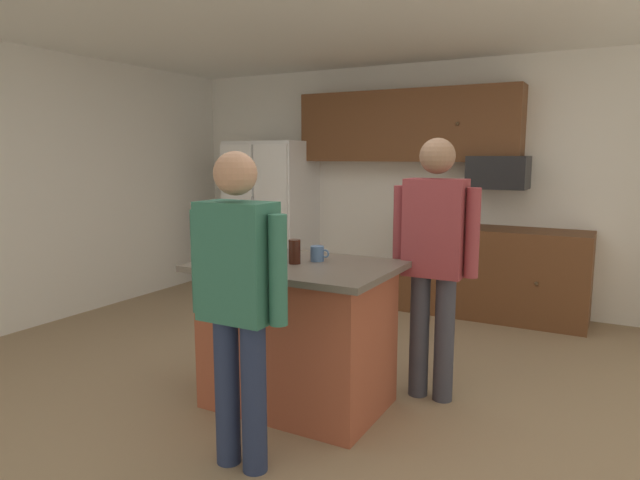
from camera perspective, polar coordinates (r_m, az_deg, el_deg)
floor at (r=3.91m, az=0.51°, el=-15.73°), size 7.04×7.04×0.00m
back_wall at (r=6.18m, az=12.88°, el=5.58°), size 6.40×0.10×2.60m
side_wall_left at (r=5.80m, az=-28.71°, el=4.53°), size 0.10×5.60×2.60m
cabinet_run_upper at (r=6.11m, az=8.87°, el=11.52°), size 2.40×0.38×0.75m
cabinet_run_lower at (r=5.84m, az=17.41°, el=-3.20°), size 1.80×0.63×0.90m
refrigerator at (r=6.67m, az=-5.05°, el=2.44°), size 0.93×0.76×1.78m
microwave_over_range at (r=5.74m, az=17.91°, el=6.65°), size 0.56×0.40×0.32m
kitchen_island at (r=3.62m, az=-2.30°, el=-9.62°), size 1.24×0.86×0.94m
person_guest_by_door at (r=2.81m, az=-8.45°, el=-5.27°), size 0.57×0.22×1.64m
person_host_foreground at (r=3.66m, az=11.71°, el=-1.13°), size 0.57×0.23×1.73m
mug_blue_stoneware at (r=3.55m, az=-0.25°, el=-1.41°), size 0.13×0.09×0.10m
glass_dark_ale at (r=3.47m, az=-2.64°, el=-1.21°), size 0.08×0.08×0.15m
glass_short_whisky at (r=3.69m, az=-5.24°, el=-0.59°), size 0.07×0.07×0.16m
glass_stout_tall at (r=3.59m, az=-8.97°, el=-1.21°), size 0.07×0.07×0.12m
glass_pilsner at (r=3.54m, az=-4.23°, el=-0.99°), size 0.06×0.06×0.16m
mug_ceramic_white at (r=3.85m, az=-4.93°, el=-0.60°), size 0.13×0.09×0.10m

